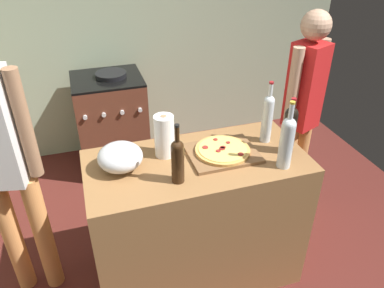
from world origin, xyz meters
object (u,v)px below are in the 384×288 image
at_px(wine_bottle_clear, 178,159).
at_px(wine_bottle_green, 290,128).
at_px(mixing_bowl, 120,157).
at_px(wine_bottle_dark, 268,116).
at_px(wine_bottle_amber, 287,140).
at_px(stove, 112,122).
at_px(pizza, 223,150).
at_px(person_in_red, 302,110).
at_px(paper_towel_roll, 164,136).
at_px(person_in_stripes, 3,158).

bearing_deg(wine_bottle_clear, wine_bottle_green, 7.07).
bearing_deg(mixing_bowl, wine_bottle_dark, 2.29).
xyz_separation_m(wine_bottle_clear, wine_bottle_green, (0.69, 0.09, 0.02)).
bearing_deg(mixing_bowl, wine_bottle_amber, -15.71).
xyz_separation_m(mixing_bowl, wine_bottle_amber, (0.87, -0.24, 0.09)).
bearing_deg(stove, wine_bottle_dark, -59.99).
relative_size(pizza, wine_bottle_green, 0.93).
bearing_deg(person_in_red, pizza, -154.04).
distance_m(paper_towel_roll, stove, 1.52).
relative_size(paper_towel_roll, person_in_stripes, 0.15).
xyz_separation_m(wine_bottle_green, person_in_red, (0.38, 0.45, -0.16)).
bearing_deg(person_in_stripes, stove, 62.08).
distance_m(wine_bottle_dark, wine_bottle_green, 0.16).
distance_m(pizza, wine_bottle_green, 0.40).
bearing_deg(pizza, person_in_red, 25.96).
relative_size(wine_bottle_amber, wine_bottle_green, 1.15).
height_order(paper_towel_roll, stove, paper_towel_roll).
height_order(wine_bottle_amber, wine_bottle_clear, wine_bottle_amber).
bearing_deg(wine_bottle_clear, person_in_red, 26.49).
relative_size(paper_towel_roll, wine_bottle_amber, 0.65).
distance_m(wine_bottle_clear, person_in_red, 1.20).
relative_size(wine_bottle_dark, person_in_red, 0.24).
bearing_deg(paper_towel_roll, person_in_red, 13.90).
xyz_separation_m(pizza, mixing_bowl, (-0.59, 0.03, 0.05)).
xyz_separation_m(wine_bottle_amber, wine_bottle_green, (0.09, 0.13, -0.01)).
distance_m(wine_bottle_green, person_in_red, 0.61).
distance_m(mixing_bowl, stove, 1.56).
xyz_separation_m(pizza, wine_bottle_green, (0.38, -0.08, 0.13)).
height_order(person_in_stripes, person_in_red, person_in_stripes).
bearing_deg(person_in_stripes, wine_bottle_amber, -15.71).
xyz_separation_m(wine_bottle_amber, person_in_stripes, (-1.47, 0.41, -0.08)).
height_order(stove, person_in_red, person_in_red).
distance_m(wine_bottle_dark, wine_bottle_clear, 0.67).
bearing_deg(wine_bottle_dark, person_in_stripes, 174.90).
height_order(wine_bottle_clear, wine_bottle_green, wine_bottle_green).
bearing_deg(stove, paper_towel_roll, -82.29).
bearing_deg(person_in_red, wine_bottle_amber, -129.28).
bearing_deg(stove, mixing_bowl, -93.04).
distance_m(mixing_bowl, paper_towel_roll, 0.28).
bearing_deg(wine_bottle_clear, person_in_stripes, 157.02).
bearing_deg(stove, person_in_red, -41.64).
xyz_separation_m(paper_towel_roll, stove, (-0.19, 1.39, -0.60)).
bearing_deg(mixing_bowl, paper_towel_roll, 14.06).
distance_m(pizza, person_in_stripes, 1.21).
height_order(wine_bottle_amber, wine_bottle_green, wine_bottle_amber).
xyz_separation_m(wine_bottle_amber, person_in_red, (0.47, 0.58, -0.17)).
height_order(paper_towel_roll, wine_bottle_dark, wine_bottle_dark).
relative_size(wine_bottle_clear, person_in_stripes, 0.20).
bearing_deg(person_in_stripes, person_in_red, 4.78).
relative_size(wine_bottle_amber, person_in_red, 0.24).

